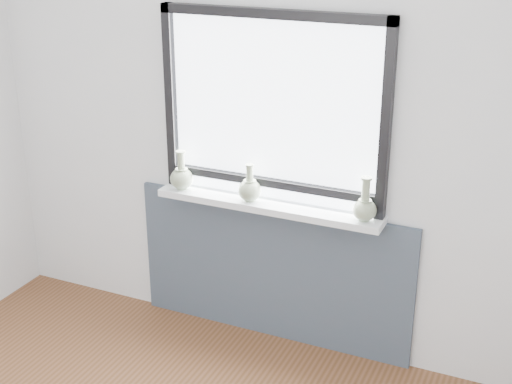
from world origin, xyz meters
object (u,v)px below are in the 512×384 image
at_px(vase_a, 182,177).
at_px(vase_c, 365,207).
at_px(vase_b, 250,189).
at_px(windowsill, 268,206).

bearing_deg(vase_a, vase_c, -0.31).
xyz_separation_m(vase_b, vase_c, (0.66, -0.00, 0.00)).
distance_m(windowsill, vase_c, 0.57).
bearing_deg(vase_a, windowsill, 1.50).
height_order(vase_b, vase_c, vase_c).
distance_m(windowsill, vase_a, 0.55).
bearing_deg(vase_c, vase_a, 179.69).
bearing_deg(vase_c, vase_b, 179.72).
relative_size(windowsill, vase_c, 5.46).
bearing_deg(vase_b, windowsill, 9.23).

